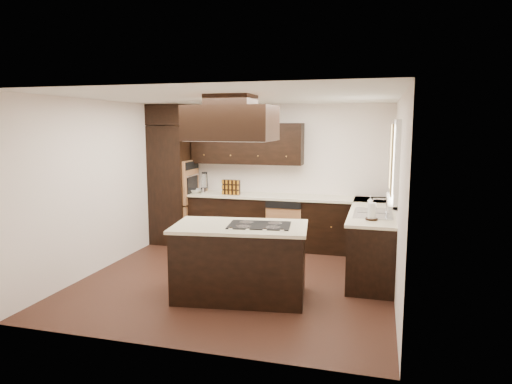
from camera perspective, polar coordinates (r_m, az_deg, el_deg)
floor at (r=6.52m, az=-2.28°, el=-10.85°), size 4.20×4.20×0.02m
ceiling at (r=6.17m, az=-2.42°, el=11.83°), size 4.20×4.20×0.02m
wall_back at (r=8.24m, az=2.10°, el=2.19°), size 4.20×0.02×2.50m
wall_front at (r=4.29m, az=-10.91°, el=-3.71°), size 4.20×0.02×2.50m
wall_left at (r=7.15m, az=-18.69°, el=0.80°), size 0.02×4.20×2.50m
wall_right at (r=5.94m, az=17.44°, el=-0.60°), size 0.02×4.20×2.50m
oven_column at (r=8.48m, az=-10.31°, el=0.93°), size 0.65×0.75×2.12m
wall_oven_face at (r=8.32m, az=-8.15°, el=1.27°), size 0.05×0.62×0.78m
base_cabinets_back at (r=8.07m, az=1.81°, el=-3.78°), size 2.93×0.60×0.88m
base_cabinets_right at (r=6.98m, az=14.33°, el=-5.97°), size 0.60×2.40×0.88m
countertop_back at (r=7.97m, az=1.80°, el=-0.56°), size 2.93×0.63×0.04m
countertop_right at (r=6.88m, az=14.35°, el=-2.25°), size 0.63×2.40×0.04m
upper_cabinets at (r=8.14m, az=-1.14°, el=6.07°), size 2.00×0.34×0.72m
dishwasher_front at (r=7.73m, az=3.41°, el=-4.65°), size 0.60×0.05×0.72m
window_frame at (r=6.44m, az=17.07°, el=3.67°), size 0.06×1.32×1.12m
window_pane at (r=6.44m, az=17.32°, el=3.66°), size 0.00×1.20×1.00m
curtain_left at (r=6.02m, az=16.63°, el=3.86°), size 0.02×0.34×0.90m
curtain_right at (r=6.86m, az=16.49°, el=4.37°), size 0.02×0.34×0.90m
sink_rim at (r=6.54m, az=14.43°, el=-2.60°), size 0.52×0.84×0.01m
island at (r=5.74m, az=-1.97°, el=-8.83°), size 1.68×1.06×0.88m
island_top at (r=5.62m, az=-2.00°, el=-4.35°), size 1.74×1.13×0.04m
cooktop at (r=5.58m, az=0.43°, el=-4.16°), size 0.81×0.59×0.01m
range_hood at (r=5.61m, az=-3.14°, el=8.59°), size 1.05×0.72×0.42m
hood_duct at (r=5.62m, az=-3.16°, el=11.40°), size 0.55×0.50×0.13m
blender_base at (r=8.25m, az=-6.41°, el=0.19°), size 0.15×0.15×0.10m
blender_pitcher at (r=8.23m, az=-6.43°, el=1.43°), size 0.13×0.13×0.26m
spice_rack at (r=8.05m, az=-3.11°, el=0.60°), size 0.32×0.10×0.26m
mixing_bowl at (r=8.35m, az=-7.62°, el=0.14°), size 0.30×0.30×0.07m
soap_bottle at (r=7.01m, az=14.10°, el=-1.20°), size 0.08×0.08×0.17m
paper_towel at (r=6.07m, az=14.28°, el=-2.37°), size 0.12×0.12×0.23m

